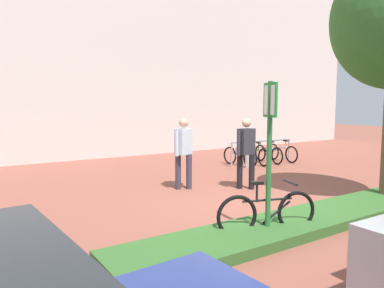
% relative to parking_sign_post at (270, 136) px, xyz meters
% --- Properties ---
extents(ground_plane, '(60.00, 60.00, 0.00)m').
position_rel_parking_sign_post_xyz_m(ground_plane, '(1.02, 1.57, -1.56)').
color(ground_plane, brown).
extents(building_facade, '(28.00, 1.20, 10.00)m').
position_rel_parking_sign_post_xyz_m(building_facade, '(1.02, 10.11, 3.44)').
color(building_facade, silver).
rests_on(building_facade, ground).
extents(planter_strip, '(7.00, 1.10, 0.16)m').
position_rel_parking_sign_post_xyz_m(planter_strip, '(0.87, 0.00, -1.48)').
color(planter_strip, '#336028').
rests_on(planter_strip, ground).
extents(parking_sign_post, '(0.12, 0.36, 2.38)m').
position_rel_parking_sign_post_xyz_m(parking_sign_post, '(0.00, 0.00, 0.00)').
color(parking_sign_post, '#2D7238').
rests_on(parking_sign_post, ground).
extents(bike_at_sign, '(1.61, 0.62, 0.86)m').
position_rel_parking_sign_post_xyz_m(bike_at_sign, '(0.05, 0.06, -1.21)').
color(bike_at_sign, black).
rests_on(bike_at_sign, ground).
extents(bike_rack_cluster, '(2.66, 1.61, 0.83)m').
position_rel_parking_sign_post_xyz_m(bike_rack_cluster, '(4.95, 5.24, -1.21)').
color(bike_rack_cluster, '#99999E').
rests_on(bike_rack_cluster, ground).
extents(bollard_steel, '(0.16, 0.16, 0.90)m').
position_rel_parking_sign_post_xyz_m(bollard_steel, '(3.95, 4.86, -1.11)').
color(bollard_steel, '#ADADB2').
rests_on(bollard_steel, ground).
extents(person_suited_navy, '(0.61, 0.35, 1.72)m').
position_rel_parking_sign_post_xyz_m(person_suited_navy, '(1.88, 2.62, -0.58)').
color(person_suited_navy, black).
rests_on(person_suited_navy, ground).
extents(person_shirt_blue, '(0.58, 0.36, 1.72)m').
position_rel_parking_sign_post_xyz_m(person_shirt_blue, '(0.61, 3.44, -0.58)').
color(person_shirt_blue, '#383342').
rests_on(person_shirt_blue, ground).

